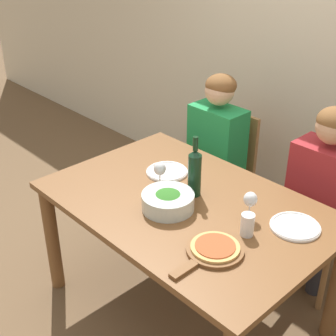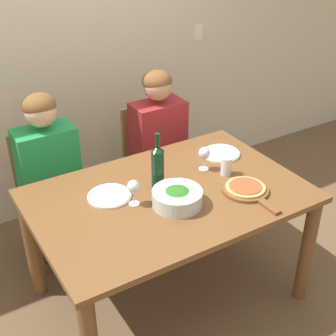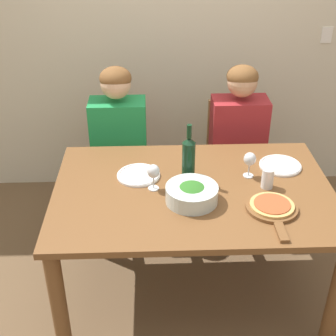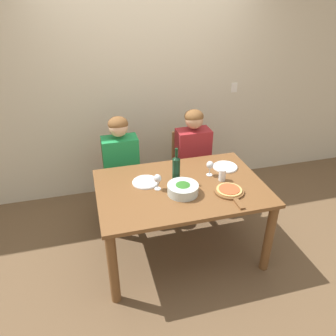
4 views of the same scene
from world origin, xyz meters
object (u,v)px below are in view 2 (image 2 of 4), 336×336
object	(u,v)px
person_woman	(49,165)
water_tumbler	(227,166)
wine_bottle	(158,167)
dinner_plate_left	(109,196)
wine_glass_right	(204,154)
person_man	(159,136)
chair_left	(48,190)
wine_glass_left	(134,188)
broccoli_bowl	(177,197)
dinner_plate_right	(221,153)
chair_right	(152,159)
pizza_on_board	(246,189)

from	to	relation	value
person_woman	water_tumbler	distance (m)	1.14
wine_bottle	dinner_plate_left	xyz separation A→B (m)	(-0.28, 0.06, -0.13)
wine_glass_right	person_man	bearing A→B (deg)	85.11
chair_left	wine_glass_right	world-z (taller)	wine_glass_right
wine_glass_left	water_tumbler	bearing A→B (deg)	-0.91
broccoli_bowl	person_man	bearing A→B (deg)	65.27
wine_bottle	dinner_plate_left	distance (m)	0.31
chair_left	broccoli_bowl	xyz separation A→B (m)	(0.43, -0.97, 0.34)
dinner_plate_right	wine_glass_right	size ratio (longest dim) A/B	1.64
broccoli_bowl	dinner_plate_right	size ratio (longest dim) A/B	1.12
chair_right	wine_glass_right	distance (m)	0.84
broccoli_bowl	wine_glass_right	bearing A→B (deg)	34.59
dinner_plate_left	chair_right	bearing A→B (deg)	46.39
chair_right	dinner_plate_left	world-z (taller)	chair_right
wine_bottle	dinner_plate_left	bearing A→B (deg)	167.98
wine_glass_left	wine_glass_right	distance (m)	0.55
wine_bottle	wine_glass_right	world-z (taller)	wine_bottle
broccoli_bowl	water_tumbler	size ratio (longest dim) A/B	2.41
person_man	wine_glass_left	distance (m)	0.96
person_man	water_tumbler	world-z (taller)	person_man
wine_bottle	pizza_on_board	distance (m)	0.52
person_woman	wine_bottle	distance (m)	0.81
water_tumbler	chair_left	bearing A→B (deg)	134.90
chair_right	dinner_plate_right	distance (m)	0.72
dinner_plate_left	water_tumbler	world-z (taller)	water_tumbler
chair_left	person_man	size ratio (longest dim) A/B	0.73
dinner_plate_right	water_tumbler	distance (m)	0.26
broccoli_bowl	dinner_plate_left	xyz separation A→B (m)	(-0.28, 0.26, -0.04)
broccoli_bowl	dinner_plate_right	world-z (taller)	broccoli_bowl
wine_bottle	broccoli_bowl	distance (m)	0.22
person_man	pizza_on_board	xyz separation A→B (m)	(0.01, -0.96, 0.06)
wine_glass_right	wine_bottle	bearing A→B (deg)	-173.87
wine_bottle	chair_right	bearing A→B (deg)	62.57
wine_glass_left	wine_glass_right	size ratio (longest dim) A/B	1.00
dinner_plate_left	pizza_on_board	distance (m)	0.77
person_woman	wine_bottle	size ratio (longest dim) A/B	3.47
broccoli_bowl	dinner_plate_left	world-z (taller)	broccoli_bowl
dinner_plate_right	wine_glass_right	distance (m)	0.25
chair_left	dinner_plate_right	distance (m)	1.21
dinner_plate_left	pizza_on_board	bearing A→B (deg)	-27.42
dinner_plate_right	wine_glass_left	world-z (taller)	wine_glass_left
wine_bottle	wine_glass_left	distance (m)	0.21
dinner_plate_left	dinner_plate_right	distance (m)	0.84
chair_right	dinner_plate_left	distance (m)	1.03
pizza_on_board	wine_glass_left	bearing A→B (deg)	159.77
chair_right	person_woman	xyz separation A→B (m)	(-0.83, -0.11, 0.25)
chair_right	wine_bottle	xyz separation A→B (m)	(-0.40, -0.77, 0.44)
wine_bottle	water_tumbler	bearing A→B (deg)	-11.21
dinner_plate_left	dinner_plate_right	size ratio (longest dim) A/B	1.00
chair_right	broccoli_bowl	bearing A→B (deg)	-112.23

